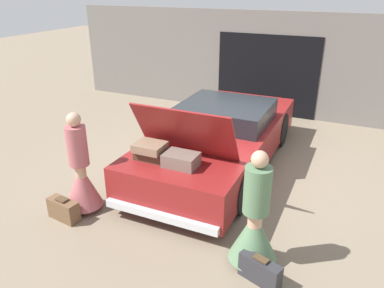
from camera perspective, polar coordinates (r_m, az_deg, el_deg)
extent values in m
plane|color=#7F705B|center=(7.81, 4.17, -3.05)|extent=(40.00, 40.00, 0.00)
cube|color=slate|center=(10.71, 11.50, 11.84)|extent=(12.00, 0.12, 2.80)
cube|color=black|center=(10.70, 11.28, 10.21)|extent=(2.80, 0.02, 2.20)
cube|color=maroon|center=(7.60, 4.28, 0.40)|extent=(1.98, 4.95, 0.66)
cube|color=#1E2328|center=(7.67, 5.18, 4.82)|extent=(1.74, 1.59, 0.39)
cylinder|color=black|center=(9.29, 2.29, 3.96)|extent=(0.18, 0.75, 0.75)
cylinder|color=black|center=(8.81, 13.42, 2.18)|extent=(0.18, 0.75, 0.75)
cylinder|color=black|center=(6.82, -7.50, -3.85)|extent=(0.18, 0.75, 0.75)
cylinder|color=black|center=(6.14, 7.41, -7.15)|extent=(0.18, 0.75, 0.75)
cube|color=silver|center=(5.69, -4.93, -10.88)|extent=(1.88, 0.10, 0.12)
cube|color=maroon|center=(5.91, -1.05, 1.75)|extent=(1.68, 0.55, 0.92)
cube|color=#473323|center=(6.06, -6.36, -1.68)|extent=(0.50, 0.27, 0.15)
cube|color=#75665B|center=(5.81, -1.67, -2.42)|extent=(0.53, 0.39, 0.21)
cube|color=#8C7259|center=(6.00, -6.42, -0.46)|extent=(0.47, 0.41, 0.13)
cube|color=#75665B|center=(5.85, -2.17, -2.63)|extent=(0.42, 0.35, 0.14)
cylinder|color=tan|center=(6.39, -16.33, -6.31)|extent=(0.17, 0.17, 0.82)
cone|color=#B25B60|center=(6.37, -16.37, -5.99)|extent=(0.60, 0.60, 0.74)
cylinder|color=#B25B60|center=(6.07, -17.10, -0.29)|extent=(0.32, 0.32, 0.65)
sphere|color=tan|center=(5.92, -17.60, 3.57)|extent=(0.22, 0.22, 0.22)
cylinder|color=tan|center=(5.13, 9.36, -13.88)|extent=(0.19, 0.19, 0.80)
cone|color=#567A56|center=(5.11, 9.39, -13.52)|extent=(0.65, 0.65, 0.72)
cylinder|color=#567A56|center=(4.73, 9.93, -6.96)|extent=(0.34, 0.34, 0.63)
sphere|color=tan|center=(4.53, 10.30, -2.32)|extent=(0.22, 0.22, 0.22)
cube|color=brown|center=(6.35, -18.98, -9.43)|extent=(0.56, 0.28, 0.34)
cube|color=#4C3823|center=(6.25, -19.21, -7.97)|extent=(0.20, 0.15, 0.02)
cube|color=#2D2D33|center=(5.01, 10.31, -18.47)|extent=(0.58, 0.33, 0.34)
cube|color=#4C3823|center=(4.89, 10.47, -16.81)|extent=(0.22, 0.16, 0.02)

